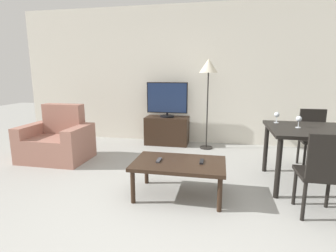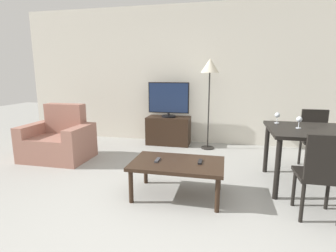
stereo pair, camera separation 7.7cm
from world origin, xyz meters
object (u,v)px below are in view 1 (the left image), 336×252
Objects in this scene: armchair at (57,141)px; dining_chair_far at (313,135)px; coffee_table at (179,166)px; wine_glass_right at (299,120)px; tv_stand at (167,130)px; dining_table at (318,136)px; remote_primary at (202,161)px; dining_chair_near at (323,171)px; tv at (167,100)px; remote_secondary at (159,160)px; wine_glass_left at (277,115)px; floor_lamp at (208,71)px.

armchair is 4.01m from dining_chair_far.
coffee_table is 7.10× the size of wine_glass_right.
armchair reaches higher than tv_stand.
dining_chair_far is (0.20, 0.79, -0.17)m from dining_table.
wine_glass_right is at bearing 26.53° from remote_primary.
tv is at bearing 129.86° from dining_chair_near.
tv_stand is 2.25m from remote_secondary.
armchair is at bearing 174.90° from wine_glass_right.
dining_chair_near is at bearing -87.60° from wine_glass_right.
tv_stand is 1.05× the size of tv.
dining_table is at bearing -36.12° from tv.
dining_chair_near is 1.63m from dining_chair_far.
wine_glass_left is (1.18, 0.90, 0.48)m from coffee_table.
dining_table is at bearing -45.70° from floor_lamp.
tv_stand is at bearing 104.95° from coffee_table.
wine_glass_left is (3.35, -0.02, 0.54)m from armchair.
wine_glass_left is 1.00× the size of wine_glass_right.
floor_lamp is at bearing 78.17° from remote_secondary.
floor_lamp is at bearing -11.51° from tv_stand.
wine_glass_right reaches higher than coffee_table.
remote_secondary is 1.03× the size of wine_glass_left.
dining_chair_far is at bearing 75.57° from dining_table.
dining_table is 0.83m from dining_chair_far.
wine_glass_left reaches higher than coffee_table.
wine_glass_right is at bearing -39.12° from tv.
dining_table is 7.95× the size of wine_glass_right.
tv reaches higher than dining_table.
armchair reaches higher than coffee_table.
remote_secondary is (0.36, -2.22, -0.47)m from tv.
coffee_table is 1.20× the size of dining_chair_near.
coffee_table is 1.58m from wine_glass_right.
dining_table is at bearing -1.86° from wine_glass_right.
remote_primary is at bearing -157.85° from dining_table.
remote_primary is (-1.16, 0.23, -0.06)m from dining_chair_near.
wine_glass_right is (-0.24, 0.01, 0.19)m from dining_table.
coffee_table is 0.26m from remote_primary.
remote_primary is 1.00× the size of remote_secondary.
tv is at bearing -90.00° from tv_stand.
remote_primary and remote_secondary have the same top height.
dining_chair_far is at bearing 60.65° from wine_glass_right.
tv is 0.77× the size of coffee_table.
floor_lamp is at bearing 118.43° from dining_chair_near.
wine_glass_right is (1.61, 0.62, 0.42)m from remote_secondary.
dining_table is at bearing -4.90° from armchair.
tv reaches higher than wine_glass_left.
armchair is 6.90× the size of remote_primary.
wine_glass_right is (1.18, -1.44, -0.59)m from floor_lamp.
tv is 0.97m from floor_lamp.
wine_glass_right is (1.97, -1.60, -0.05)m from tv.
wine_glass_left is at bearing 123.77° from wine_glass_right.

